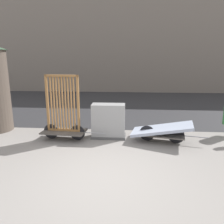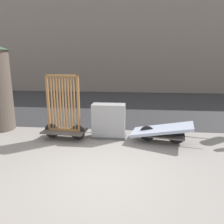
{
  "view_description": "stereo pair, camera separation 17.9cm",
  "coord_description": "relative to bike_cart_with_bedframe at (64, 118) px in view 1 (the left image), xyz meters",
  "views": [
    {
      "loc": [
        0.51,
        -4.36,
        2.56
      ],
      "look_at": [
        0.0,
        2.39,
        0.96
      ],
      "focal_mm": 35.0,
      "sensor_mm": 36.0,
      "label": 1
    },
    {
      "loc": [
        0.69,
        -4.34,
        2.56
      ],
      "look_at": [
        0.0,
        2.39,
        0.96
      ],
      "focal_mm": 35.0,
      "sensor_mm": 36.0,
      "label": 2
    }
  ],
  "objects": [
    {
      "name": "bike_cart_with_mattress",
      "position": [
        3.18,
        -0.0,
        -0.34
      ],
      "size": [
        2.4,
        1.26,
        0.67
      ],
      "rotation": [
        0.0,
        0.0,
        -0.2
      ],
      "color": "#4C4742",
      "rests_on": "ground_plane"
    },
    {
      "name": "utility_cabinet",
      "position": [
        1.45,
        0.3,
        -0.19
      ],
      "size": [
        1.16,
        0.57,
        1.16
      ],
      "color": "#4C4C4C",
      "rests_on": "ground_plane"
    },
    {
      "name": "bike_cart_with_bedframe",
      "position": [
        0.0,
        0.0,
        0.0
      ],
      "size": [
        2.14,
        0.87,
        2.13
      ],
      "rotation": [
        0.0,
        0.0,
        -0.08
      ],
      "color": "#4C4742",
      "rests_on": "ground_plane"
    },
    {
      "name": "building_facade",
      "position": [
        1.59,
        13.26,
        4.49
      ],
      "size": [
        48.0,
        4.0,
        10.42
      ],
      "color": "slate",
      "rests_on": "ground_plane"
    },
    {
      "name": "road_strip",
      "position": [
        1.59,
        6.2,
        -0.72
      ],
      "size": [
        56.0,
        10.12,
        0.01
      ],
      "color": "#2D2D30",
      "rests_on": "ground_plane"
    },
    {
      "name": "ground_plane",
      "position": [
        1.59,
        -2.39,
        -0.72
      ],
      "size": [
        60.0,
        60.0,
        0.0
      ],
      "primitive_type": "plane",
      "color": "gray"
    }
  ]
}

